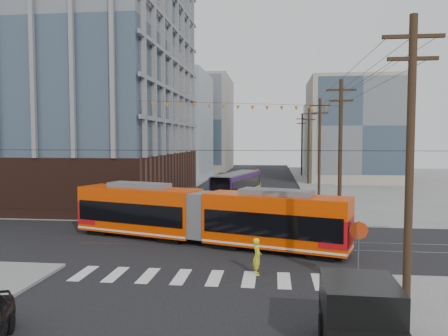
# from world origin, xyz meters

# --- Properties ---
(ground) EXTENTS (160.00, 160.00, 0.00)m
(ground) POSITION_xyz_m (0.00, 0.00, 0.00)
(ground) COLOR slate
(office_building) EXTENTS (30.00, 25.00, 28.60)m
(office_building) POSITION_xyz_m (-22.00, 23.00, 14.30)
(office_building) COLOR #381E16
(office_building) RESTS_ON ground
(bg_bldg_nw_near) EXTENTS (18.00, 16.00, 18.00)m
(bg_bldg_nw_near) POSITION_xyz_m (-17.00, 52.00, 9.00)
(bg_bldg_nw_near) COLOR #8C99A5
(bg_bldg_nw_near) RESTS_ON ground
(bg_bldg_ne_near) EXTENTS (14.00, 14.00, 16.00)m
(bg_bldg_ne_near) POSITION_xyz_m (16.00, 48.00, 8.00)
(bg_bldg_ne_near) COLOR gray
(bg_bldg_ne_near) RESTS_ON ground
(bg_bldg_nw_far) EXTENTS (16.00, 18.00, 20.00)m
(bg_bldg_nw_far) POSITION_xyz_m (-14.00, 72.00, 10.00)
(bg_bldg_nw_far) COLOR gray
(bg_bldg_nw_far) RESTS_ON ground
(bg_bldg_ne_far) EXTENTS (16.00, 16.00, 14.00)m
(bg_bldg_ne_far) POSITION_xyz_m (18.00, 68.00, 7.00)
(bg_bldg_ne_far) COLOR #8C99A5
(bg_bldg_ne_far) RESTS_ON ground
(utility_pole_near) EXTENTS (0.30, 0.30, 11.00)m
(utility_pole_near) POSITION_xyz_m (8.50, -6.00, 5.50)
(utility_pole_near) COLOR black
(utility_pole_near) RESTS_ON ground
(utility_pole_far) EXTENTS (0.30, 0.30, 11.00)m
(utility_pole_far) POSITION_xyz_m (8.50, 56.00, 5.50)
(utility_pole_far) COLOR black
(utility_pole_far) RESTS_ON ground
(streetcar) EXTENTS (17.84, 7.95, 3.46)m
(streetcar) POSITION_xyz_m (-0.88, 3.80, 1.73)
(streetcar) COLOR #D43600
(streetcar) RESTS_ON ground
(city_bus) EXTENTS (4.71, 11.04, 3.06)m
(city_bus) POSITION_xyz_m (-0.33, 23.20, 1.53)
(city_bus) COLOR #2E1347
(city_bus) RESTS_ON ground
(parked_car_silver) EXTENTS (2.64, 5.20, 1.63)m
(parked_car_silver) POSITION_xyz_m (-5.01, 13.07, 0.82)
(parked_car_silver) COLOR #B2B7C5
(parked_car_silver) RESTS_ON ground
(parked_car_white) EXTENTS (3.13, 5.12, 1.39)m
(parked_car_white) POSITION_xyz_m (-6.08, 19.19, 0.69)
(parked_car_white) COLOR silver
(parked_car_white) RESTS_ON ground
(parked_car_grey) EXTENTS (3.44, 5.64, 1.46)m
(parked_car_grey) POSITION_xyz_m (-5.29, 23.43, 0.73)
(parked_car_grey) COLOR slate
(parked_car_grey) RESTS_ON ground
(pedestrian) EXTENTS (0.54, 0.71, 1.77)m
(pedestrian) POSITION_xyz_m (2.73, -2.22, 0.88)
(pedestrian) COLOR yellow
(pedestrian) RESTS_ON ground
(stop_sign) EXTENTS (0.86, 0.86, 2.71)m
(stop_sign) POSITION_xyz_m (7.21, -3.40, 1.35)
(stop_sign) COLOR #AB2D0C
(stop_sign) RESTS_ON ground
(jersey_barrier) EXTENTS (2.07, 4.29, 0.84)m
(jersey_barrier) POSITION_xyz_m (8.30, 11.22, 0.42)
(jersey_barrier) COLOR slate
(jersey_barrier) RESTS_ON ground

